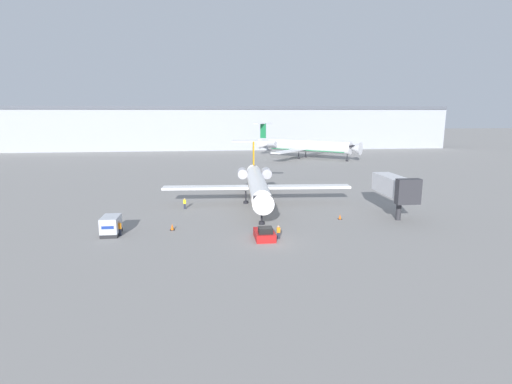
# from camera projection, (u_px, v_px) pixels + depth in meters

# --- Properties ---
(ground_plane) EXTENTS (600.00, 600.00, 0.00)m
(ground_plane) POSITION_uv_depth(u_px,v_px,m) (268.00, 241.00, 46.62)
(ground_plane) COLOR gray
(terminal_building) EXTENTS (180.00, 16.80, 17.02)m
(terminal_building) POSITION_uv_depth(u_px,v_px,m) (225.00, 128.00, 161.78)
(terminal_building) COLOR #9EA3AD
(terminal_building) RESTS_ON ground
(airplane_main) EXTENTS (30.50, 29.12, 9.47)m
(airplane_main) POSITION_uv_depth(u_px,v_px,m) (257.00, 183.00, 64.67)
(airplane_main) COLOR white
(airplane_main) RESTS_ON ground
(pushback_tug) EXTENTS (2.30, 3.84, 1.64)m
(pushback_tug) POSITION_uv_depth(u_px,v_px,m) (264.00, 234.00, 47.44)
(pushback_tug) COLOR #B21919
(pushback_tug) RESTS_ON ground
(luggage_cart) EXTENTS (2.03, 3.34, 2.33)m
(luggage_cart) POSITION_uv_depth(u_px,v_px,m) (111.00, 226.00, 48.90)
(luggage_cart) COLOR #232326
(luggage_cart) RESTS_ON ground
(worker_near_tug) EXTENTS (0.40, 0.24, 1.65)m
(worker_near_tug) POSITION_uv_depth(u_px,v_px,m) (278.00, 232.00, 47.32)
(worker_near_tug) COLOR #232838
(worker_near_tug) RESTS_ON ground
(worker_by_wing) EXTENTS (0.40, 0.24, 1.72)m
(worker_by_wing) POSITION_uv_depth(u_px,v_px,m) (185.00, 203.00, 62.03)
(worker_by_wing) COLOR #232838
(worker_by_wing) RESTS_ON ground
(worker_on_apron) EXTENTS (0.40, 0.26, 1.84)m
(worker_on_apron) POSITION_uv_depth(u_px,v_px,m) (120.00, 228.00, 48.51)
(worker_on_apron) COLOR #232838
(worker_on_apron) RESTS_ON ground
(traffic_cone_left) EXTENTS (0.59, 0.59, 0.83)m
(traffic_cone_left) POSITION_uv_depth(u_px,v_px,m) (172.00, 227.00, 51.00)
(traffic_cone_left) COLOR black
(traffic_cone_left) RESTS_ON ground
(traffic_cone_right) EXTENTS (0.55, 0.55, 0.69)m
(traffic_cone_right) POSITION_uv_depth(u_px,v_px,m) (340.00, 217.00, 56.16)
(traffic_cone_right) COLOR black
(traffic_cone_right) RESTS_ON ground
(airplane_parked_far_left) EXTENTS (31.29, 30.02, 11.05)m
(airplane_parked_far_left) POSITION_uv_depth(u_px,v_px,m) (306.00, 146.00, 129.01)
(airplane_parked_far_left) COLOR white
(airplane_parked_far_left) RESTS_ON ground
(jet_bridge) EXTENTS (3.20, 9.55, 6.19)m
(jet_bridge) POSITION_uv_depth(u_px,v_px,m) (395.00, 187.00, 56.53)
(jet_bridge) COLOR #2D2D33
(jet_bridge) RESTS_ON ground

